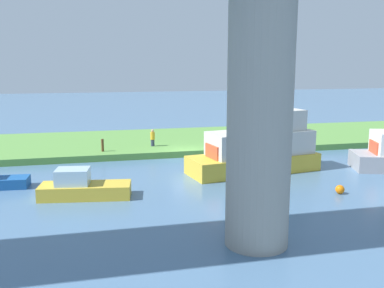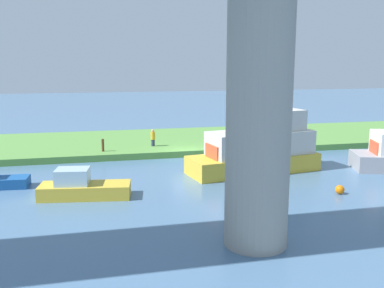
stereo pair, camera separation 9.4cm
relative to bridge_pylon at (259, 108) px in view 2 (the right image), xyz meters
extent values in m
plane|color=#4C7093|center=(-0.98, -16.45, -5.45)|extent=(160.00, 160.00, 0.00)
cube|color=#5B9342|center=(-0.98, -22.45, -5.20)|extent=(80.00, 12.00, 0.50)
cylinder|color=#9E998E|center=(0.00, 0.00, 0.00)|extent=(2.51, 2.51, 10.91)
cylinder|color=#2D334C|center=(1.37, -19.13, -4.68)|extent=(0.29, 0.29, 0.55)
cylinder|color=gold|center=(1.37, -19.13, -4.10)|extent=(0.40, 0.40, 0.60)
sphere|color=tan|center=(1.37, -19.13, -3.68)|extent=(0.24, 0.24, 0.24)
cylinder|color=brown|center=(5.42, -17.87, -4.47)|extent=(0.20, 0.20, 0.96)
cube|color=gold|center=(-4.20, -11.05, -4.87)|extent=(9.16, 4.33, 1.17)
cube|color=beige|center=(-4.68, -11.13, -3.50)|extent=(7.37, 3.75, 1.56)
cube|color=beige|center=(-5.36, -11.24, -2.03)|extent=(4.70, 2.92, 1.37)
cylinder|color=black|center=(-2.47, -10.76, -1.84)|extent=(0.49, 0.49, 1.76)
cube|color=#D84C2D|center=(-1.89, -10.66, -3.84)|extent=(1.83, 1.99, 0.88)
cube|color=gold|center=(6.68, -7.87, -5.08)|extent=(5.01, 2.40, 0.75)
cube|color=silver|center=(7.31, -7.97, -4.28)|extent=(1.91, 1.61, 0.86)
sphere|color=orange|center=(-7.07, -5.27, -5.20)|extent=(0.50, 0.50, 0.50)
camera|label=1|loc=(6.30, 15.28, 1.67)|focal=40.40mm
camera|label=2|loc=(6.21, 15.30, 1.67)|focal=40.40mm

